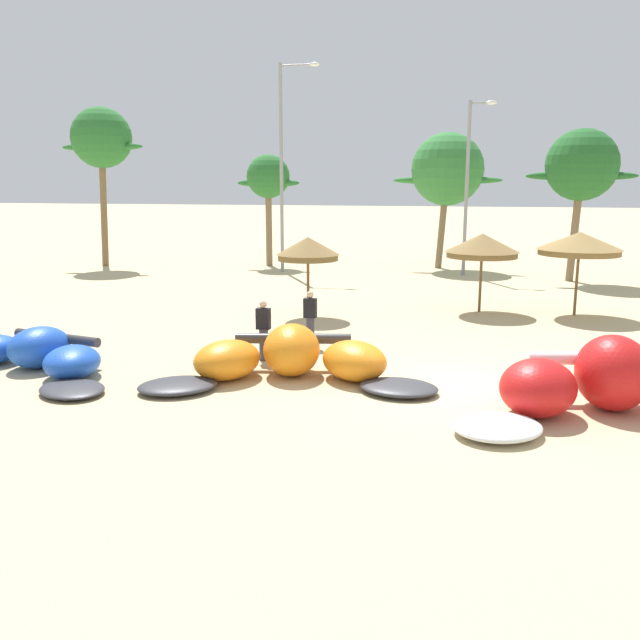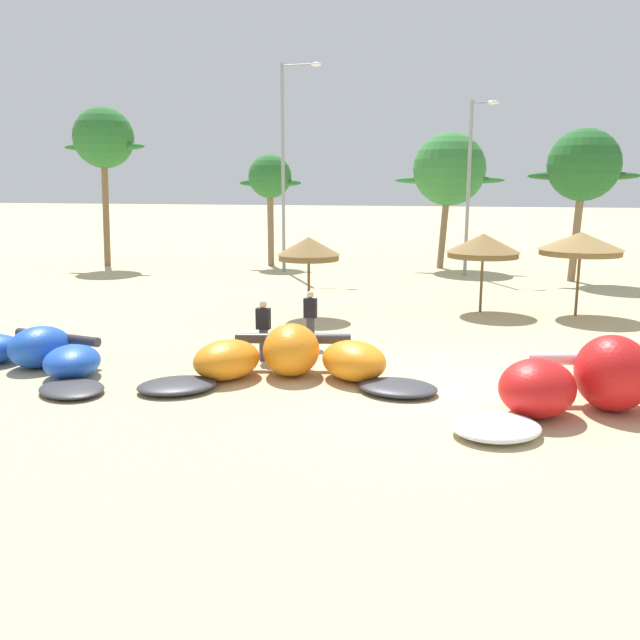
{
  "view_description": "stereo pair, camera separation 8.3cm",
  "coord_description": "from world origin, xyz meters",
  "px_view_note": "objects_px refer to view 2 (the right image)",
  "views": [
    {
      "loc": [
        0.62,
        -15.17,
        4.59
      ],
      "look_at": [
        -3.61,
        2.0,
        1.0
      ],
      "focal_mm": 37.55,
      "sensor_mm": 36.0,
      "label": 1
    },
    {
      "loc": [
        0.71,
        -15.15,
        4.59
      ],
      "look_at": [
        -3.61,
        2.0,
        1.0
      ],
      "focal_mm": 37.55,
      "sensor_mm": 36.0,
      "label": 2
    }
  ],
  "objects_px": {
    "palm_left_of_gap": "(449,170)",
    "person_by_umbrellas": "(310,319)",
    "beach_umbrella_near_palms": "(581,244)",
    "person_near_kites": "(263,330)",
    "beach_umbrella_near_van": "(309,249)",
    "lamppost_west": "(286,158)",
    "palm_leftmost": "(104,139)",
    "beach_umbrella_middle": "(483,245)",
    "kite_far_left": "(29,354)",
    "kite_left_of_center": "(620,387)",
    "lamppost_west_center": "(471,180)",
    "palm_left": "(270,179)",
    "palm_center_left": "(584,166)",
    "kite_left": "(290,359)"
  },
  "relations": [
    {
      "from": "palm_left_of_gap",
      "to": "person_by_umbrellas",
      "type": "bearing_deg",
      "value": -97.52
    },
    {
      "from": "beach_umbrella_near_palms",
      "to": "person_near_kites",
      "type": "relative_size",
      "value": 1.83
    },
    {
      "from": "beach_umbrella_near_van",
      "to": "lamppost_west",
      "type": "height_order",
      "value": "lamppost_west"
    },
    {
      "from": "person_near_kites",
      "to": "beach_umbrella_near_palms",
      "type": "bearing_deg",
      "value": 44.31
    },
    {
      "from": "beach_umbrella_near_van",
      "to": "palm_leftmost",
      "type": "height_order",
      "value": "palm_leftmost"
    },
    {
      "from": "beach_umbrella_middle",
      "to": "palm_leftmost",
      "type": "height_order",
      "value": "palm_leftmost"
    },
    {
      "from": "kite_far_left",
      "to": "kite_left_of_center",
      "type": "relative_size",
      "value": 0.91
    },
    {
      "from": "palm_leftmost",
      "to": "lamppost_west_center",
      "type": "height_order",
      "value": "palm_leftmost"
    },
    {
      "from": "beach_umbrella_middle",
      "to": "person_near_kites",
      "type": "distance_m",
      "value": 10.19
    },
    {
      "from": "palm_left",
      "to": "palm_leftmost",
      "type": "bearing_deg",
      "value": -165.12
    },
    {
      "from": "kite_left_of_center",
      "to": "beach_umbrella_near_palms",
      "type": "bearing_deg",
      "value": 87.74
    },
    {
      "from": "kite_far_left",
      "to": "palm_left_of_gap",
      "type": "bearing_deg",
      "value": 69.66
    },
    {
      "from": "palm_leftmost",
      "to": "palm_center_left",
      "type": "xyz_separation_m",
      "value": [
        25.11,
        -0.07,
        -1.6
      ]
    },
    {
      "from": "beach_umbrella_middle",
      "to": "palm_left_of_gap",
      "type": "xyz_separation_m",
      "value": [
        -2.08,
        12.97,
        2.92
      ]
    },
    {
      "from": "kite_far_left",
      "to": "kite_left",
      "type": "height_order",
      "value": "kite_left"
    },
    {
      "from": "kite_far_left",
      "to": "lamppost_west",
      "type": "distance_m",
      "value": 20.97
    },
    {
      "from": "kite_left_of_center",
      "to": "palm_leftmost",
      "type": "distance_m",
      "value": 31.78
    },
    {
      "from": "person_by_umbrellas",
      "to": "palm_left_of_gap",
      "type": "bearing_deg",
      "value": 82.48
    },
    {
      "from": "palm_left",
      "to": "palm_center_left",
      "type": "xyz_separation_m",
      "value": [
        16.24,
        -2.43,
        0.51
      ]
    },
    {
      "from": "palm_leftmost",
      "to": "lamppost_west",
      "type": "distance_m",
      "value": 10.58
    },
    {
      "from": "kite_far_left",
      "to": "palm_left_of_gap",
      "type": "distance_m",
      "value": 25.82
    },
    {
      "from": "palm_leftmost",
      "to": "palm_left",
      "type": "height_order",
      "value": "palm_leftmost"
    },
    {
      "from": "kite_far_left",
      "to": "lamppost_west",
      "type": "relative_size",
      "value": 0.63
    },
    {
      "from": "beach_umbrella_near_van",
      "to": "palm_left",
      "type": "xyz_separation_m",
      "value": [
        -6.05,
        14.12,
        2.5
      ]
    },
    {
      "from": "beach_umbrella_near_van",
      "to": "lamppost_west_center",
      "type": "bearing_deg",
      "value": 68.23
    },
    {
      "from": "beach_umbrella_middle",
      "to": "palm_leftmost",
      "type": "distance_m",
      "value": 23.25
    },
    {
      "from": "palm_left",
      "to": "lamppost_west",
      "type": "distance_m",
      "value": 3.0
    },
    {
      "from": "beach_umbrella_near_palms",
      "to": "kite_left",
      "type": "bearing_deg",
      "value": -127.06
    },
    {
      "from": "kite_far_left",
      "to": "person_by_umbrellas",
      "type": "distance_m",
      "value": 7.48
    },
    {
      "from": "beach_umbrella_near_van",
      "to": "beach_umbrella_near_palms",
      "type": "relative_size",
      "value": 0.95
    },
    {
      "from": "lamppost_west",
      "to": "beach_umbrella_middle",
      "type": "bearing_deg",
      "value": -42.59
    },
    {
      "from": "kite_left_of_center",
      "to": "lamppost_west",
      "type": "height_order",
      "value": "lamppost_west"
    },
    {
      "from": "person_near_kites",
      "to": "person_by_umbrellas",
      "type": "relative_size",
      "value": 1.0
    },
    {
      "from": "person_near_kites",
      "to": "palm_center_left",
      "type": "distance_m",
      "value": 20.78
    },
    {
      "from": "kite_left",
      "to": "palm_left_of_gap",
      "type": "relative_size",
      "value": 0.95
    },
    {
      "from": "person_by_umbrellas",
      "to": "palm_center_left",
      "type": "bearing_deg",
      "value": 60.54
    },
    {
      "from": "beach_umbrella_near_van",
      "to": "palm_center_left",
      "type": "height_order",
      "value": "palm_center_left"
    },
    {
      "from": "kite_left_of_center",
      "to": "palm_left_of_gap",
      "type": "height_order",
      "value": "palm_left_of_gap"
    },
    {
      "from": "kite_left",
      "to": "palm_left_of_gap",
      "type": "height_order",
      "value": "palm_left_of_gap"
    },
    {
      "from": "beach_umbrella_middle",
      "to": "person_near_kites",
      "type": "xyz_separation_m",
      "value": [
        -5.47,
        -8.45,
        -1.62
      ]
    },
    {
      "from": "beach_umbrella_middle",
      "to": "lamppost_west_center",
      "type": "bearing_deg",
      "value": 94.67
    },
    {
      "from": "beach_umbrella_near_van",
      "to": "person_by_umbrellas",
      "type": "bearing_deg",
      "value": -74.36
    },
    {
      "from": "palm_left_of_gap",
      "to": "lamppost_west",
      "type": "xyz_separation_m",
      "value": [
        -8.18,
        -3.54,
        0.56
      ]
    },
    {
      "from": "person_near_kites",
      "to": "palm_center_left",
      "type": "relative_size",
      "value": 0.23
    },
    {
      "from": "kite_far_left",
      "to": "lamppost_west_center",
      "type": "bearing_deg",
      "value": 64.39
    },
    {
      "from": "person_near_kites",
      "to": "lamppost_west_center",
      "type": "relative_size",
      "value": 0.19
    },
    {
      "from": "palm_center_left",
      "to": "lamppost_west_center",
      "type": "xyz_separation_m",
      "value": [
        -5.16,
        0.9,
        -0.61
      ]
    },
    {
      "from": "person_near_kites",
      "to": "lamppost_west_center",
      "type": "bearing_deg",
      "value": 76.02
    },
    {
      "from": "person_by_umbrellas",
      "to": "palm_center_left",
      "type": "distance_m",
      "value": 18.87
    },
    {
      "from": "beach_umbrella_middle",
      "to": "palm_leftmost",
      "type": "relative_size",
      "value": 0.33
    }
  ]
}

